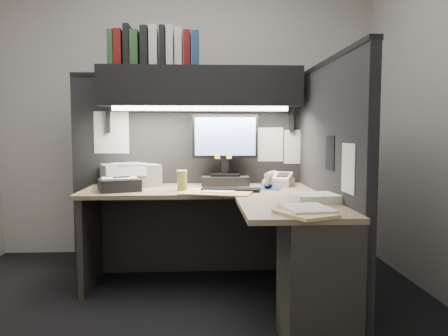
{
  "coord_description": "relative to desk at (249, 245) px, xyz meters",
  "views": [
    {
      "loc": [
        0.12,
        -2.69,
        1.15
      ],
      "look_at": [
        0.29,
        0.51,
        0.89
      ],
      "focal_mm": 35.0,
      "sensor_mm": 36.0,
      "label": 1
    }
  ],
  "objects": [
    {
      "name": "floor",
      "position": [
        -0.43,
        0.0,
        -0.44
      ],
      "size": [
        3.5,
        3.5,
        0.0
      ],
      "primitive_type": "plane",
      "color": "black",
      "rests_on": "ground"
    },
    {
      "name": "wall_back",
      "position": [
        -0.43,
        1.5,
        0.91
      ],
      "size": [
        3.5,
        0.04,
        2.7
      ],
      "primitive_type": "cube",
      "color": "beige",
      "rests_on": "floor"
    },
    {
      "name": "wall_front",
      "position": [
        -0.43,
        -1.5,
        0.91
      ],
      "size": [
        3.5,
        0.04,
        2.7
      ],
      "primitive_type": "cube",
      "color": "beige",
      "rests_on": "floor"
    },
    {
      "name": "partition_back",
      "position": [
        -0.4,
        0.93,
        0.36
      ],
      "size": [
        1.9,
        0.06,
        1.6
      ],
      "primitive_type": "cube",
      "color": "black",
      "rests_on": "floor"
    },
    {
      "name": "partition_right",
      "position": [
        0.55,
        0.18,
        0.36
      ],
      "size": [
        0.06,
        1.5,
        1.6
      ],
      "primitive_type": "cube",
      "color": "black",
      "rests_on": "floor"
    },
    {
      "name": "desk",
      "position": [
        0.0,
        0.0,
        0.0
      ],
      "size": [
        1.7,
        1.53,
        0.73
      ],
      "color": "#907B5C",
      "rests_on": "floor"
    },
    {
      "name": "overhead_shelf",
      "position": [
        -0.3,
        0.75,
        1.06
      ],
      "size": [
        1.55,
        0.34,
        0.3
      ],
      "primitive_type": "cube",
      "color": "black",
      "rests_on": "partition_back"
    },
    {
      "name": "task_light_tube",
      "position": [
        -0.3,
        0.61,
        0.89
      ],
      "size": [
        1.32,
        0.04,
        0.04
      ],
      "primitive_type": "cylinder",
      "rotation": [
        0.0,
        1.57,
        0.0
      ],
      "color": "white",
      "rests_on": "overhead_shelf"
    },
    {
      "name": "monitor",
      "position": [
        -0.11,
        0.76,
        0.51
      ],
      "size": [
        0.52,
        0.24,
        0.56
      ],
      "rotation": [
        0.0,
        0.0,
        -0.02
      ],
      "color": "black",
      "rests_on": "desk"
    },
    {
      "name": "keyboard",
      "position": [
        -0.09,
        0.41,
        0.3
      ],
      "size": [
        0.44,
        0.22,
        0.02
      ],
      "primitive_type": "cube",
      "rotation": [
        0.0,
        0.0,
        -0.21
      ],
      "color": "black",
      "rests_on": "desk"
    },
    {
      "name": "mousepad",
      "position": [
        0.2,
        0.53,
        0.29
      ],
      "size": [
        0.25,
        0.24,
        0.0
      ],
      "primitive_type": "cube",
      "rotation": [
        0.0,
        0.0,
        -0.32
      ],
      "color": "navy",
      "rests_on": "desk"
    },
    {
      "name": "mouse",
      "position": [
        0.2,
        0.53,
        0.31
      ],
      "size": [
        0.09,
        0.12,
        0.04
      ],
      "primitive_type": "ellipsoid",
      "rotation": [
        0.0,
        0.0,
        -0.24
      ],
      "color": "black",
      "rests_on": "mousepad"
    },
    {
      "name": "telephone",
      "position": [
        0.31,
        0.69,
        0.33
      ],
      "size": [
        0.28,
        0.28,
        0.09
      ],
      "primitive_type": "cube",
      "rotation": [
        0.0,
        0.0,
        -0.42
      ],
      "color": "beige",
      "rests_on": "desk"
    },
    {
      "name": "coffee_cup",
      "position": [
        -0.44,
        0.48,
        0.35
      ],
      "size": [
        0.09,
        0.09,
        0.14
      ],
      "primitive_type": "cylinder",
      "rotation": [
        0.0,
        0.0,
        0.38
      ],
      "color": "#A9A643",
      "rests_on": "desk"
    },
    {
      "name": "printer",
      "position": [
        -0.86,
        0.78,
        0.37
      ],
      "size": [
        0.52,
        0.48,
        0.17
      ],
      "primitive_type": "cube",
      "rotation": [
        0.0,
        0.0,
        0.36
      ],
      "color": "#9C9DA1",
      "rests_on": "desk"
    },
    {
      "name": "notebook_stack",
      "position": [
        -0.89,
        0.47,
        0.33
      ],
      "size": [
        0.34,
        0.31,
        0.08
      ],
      "primitive_type": "cube",
      "rotation": [
        0.0,
        0.0,
        0.32
      ],
      "color": "black",
      "rests_on": "desk"
    },
    {
      "name": "open_folder",
      "position": [
        -0.19,
        0.32,
        0.29
      ],
      "size": [
        0.55,
        0.44,
        0.01
      ],
      "primitive_type": "cube",
      "rotation": [
        0.0,
        0.0,
        -0.28
      ],
      "color": "#E3C17F",
      "rests_on": "desk"
    },
    {
      "name": "paper_stack_a",
      "position": [
        0.38,
        -0.11,
        0.31
      ],
      "size": [
        0.29,
        0.25,
        0.05
      ],
      "primitive_type": "cube",
      "rotation": [
        0.0,
        0.0,
        0.11
      ],
      "color": "white",
      "rests_on": "desk"
    },
    {
      "name": "paper_stack_b",
      "position": [
        0.26,
        -0.44,
        0.3
      ],
      "size": [
        0.26,
        0.31,
        0.03
      ],
      "primitive_type": "cube",
      "rotation": [
        0.0,
        0.0,
        0.14
      ],
      "color": "white",
      "rests_on": "desk"
    },
    {
      "name": "manila_stack",
      "position": [
        0.23,
        -0.53,
        0.29
      ],
      "size": [
        0.32,
        0.35,
        0.02
      ],
      "primitive_type": "cube",
      "rotation": [
        0.0,
        0.0,
        0.45
      ],
      "color": "#E3C17F",
      "rests_on": "desk"
    },
    {
      "name": "binder_row",
      "position": [
        -0.66,
        0.74,
        1.35
      ],
      "size": [
        0.69,
        0.25,
        0.31
      ],
      "color": "#264D29",
      "rests_on": "overhead_shelf"
    },
    {
      "name": "pinned_papers",
      "position": [
        -0.0,
        0.56,
        0.61
      ],
      "size": [
        1.76,
        1.31,
        0.51
      ],
      "color": "white",
      "rests_on": "partition_back"
    }
  ]
}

